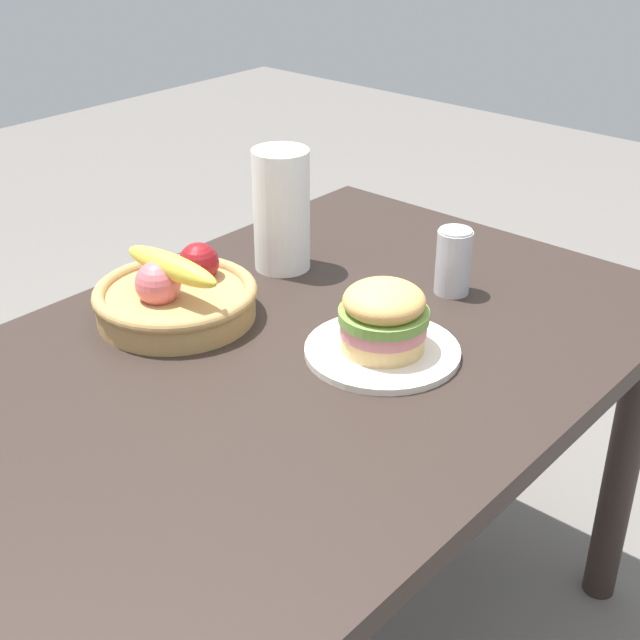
{
  "coord_description": "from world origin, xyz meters",
  "views": [
    {
      "loc": [
        -0.91,
        -0.87,
        1.49
      ],
      "look_at": [
        0.04,
        -0.04,
        0.81
      ],
      "focal_mm": 49.56,
      "sensor_mm": 36.0,
      "label": 1
    }
  ],
  "objects_px": {
    "soda_can": "(453,261)",
    "fruit_basket": "(176,295)",
    "plate": "(382,351)",
    "paper_towel_roll": "(282,210)",
    "sandwich": "(384,316)"
  },
  "relations": [
    {
      "from": "soda_can",
      "to": "fruit_basket",
      "type": "bearing_deg",
      "value": 142.56
    },
    {
      "from": "soda_can",
      "to": "paper_towel_roll",
      "type": "bearing_deg",
      "value": 111.72
    },
    {
      "from": "soda_can",
      "to": "fruit_basket",
      "type": "relative_size",
      "value": 0.43
    },
    {
      "from": "plate",
      "to": "paper_towel_roll",
      "type": "bearing_deg",
      "value": 68.35
    },
    {
      "from": "sandwich",
      "to": "paper_towel_roll",
      "type": "distance_m",
      "value": 0.39
    },
    {
      "from": "soda_can",
      "to": "fruit_basket",
      "type": "height_order",
      "value": "fruit_basket"
    },
    {
      "from": "plate",
      "to": "sandwich",
      "type": "distance_m",
      "value": 0.06
    },
    {
      "from": "soda_can",
      "to": "fruit_basket",
      "type": "xyz_separation_m",
      "value": [
        -0.41,
        0.31,
        -0.02
      ]
    },
    {
      "from": "sandwich",
      "to": "paper_towel_roll",
      "type": "relative_size",
      "value": 0.62
    },
    {
      "from": "paper_towel_roll",
      "to": "fruit_basket",
      "type": "bearing_deg",
      "value": -178.79
    },
    {
      "from": "plate",
      "to": "paper_towel_roll",
      "type": "xyz_separation_m",
      "value": [
        0.14,
        0.36,
        0.11
      ]
    },
    {
      "from": "plate",
      "to": "soda_can",
      "type": "bearing_deg",
      "value": 9.22
    },
    {
      "from": "fruit_basket",
      "to": "paper_towel_roll",
      "type": "distance_m",
      "value": 0.29
    },
    {
      "from": "plate",
      "to": "paper_towel_roll",
      "type": "distance_m",
      "value": 0.4
    },
    {
      "from": "plate",
      "to": "fruit_basket",
      "type": "xyz_separation_m",
      "value": [
        -0.14,
        0.35,
        0.04
      ]
    }
  ]
}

